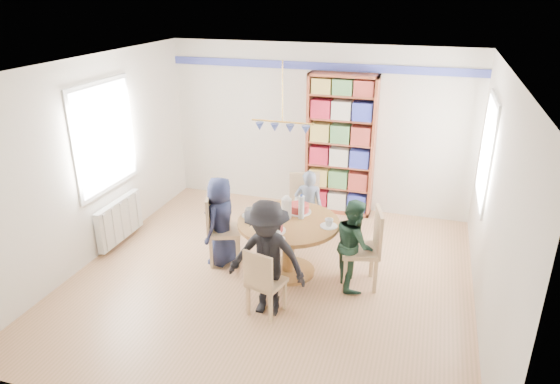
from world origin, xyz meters
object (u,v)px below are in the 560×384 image
at_px(person_right, 354,244).
at_px(dining_table, 288,235).
at_px(person_left, 221,221).
at_px(radiator, 120,220).
at_px(person_far, 308,208).
at_px(chair_left, 218,226).
at_px(chair_right, 367,245).
at_px(chair_far, 305,204).
at_px(chair_near, 263,280).
at_px(person_near, 267,259).
at_px(bookshelf, 341,147).

bearing_deg(person_right, dining_table, 65.02).
relative_size(dining_table, person_left, 1.06).
xyz_separation_m(radiator, person_far, (2.63, 0.78, 0.21)).
height_order(chair_left, person_right, person_right).
distance_m(chair_right, chair_far, 1.46).
xyz_separation_m(chair_near, person_left, (-0.93, 0.99, 0.14)).
bearing_deg(chair_far, person_far, -59.15).
height_order(chair_near, person_near, person_near).
distance_m(radiator, chair_far, 2.72).
xyz_separation_m(person_left, person_right, (1.79, -0.05, -0.03)).
bearing_deg(bookshelf, chair_near, -94.64).
xyz_separation_m(chair_far, person_far, (0.09, -0.14, 0.01)).
relative_size(chair_left, bookshelf, 0.43).
bearing_deg(chair_near, person_near, 78.11).
distance_m(radiator, dining_table, 2.60).
distance_m(chair_left, person_near, 1.34).
height_order(chair_left, person_far, person_far).
relative_size(chair_near, person_far, 0.75).
bearing_deg(person_near, dining_table, 91.11).
xyz_separation_m(chair_left, chair_right, (1.99, 0.01, 0.03)).
distance_m(dining_table, person_left, 0.94).
bearing_deg(chair_left, radiator, 176.55).
bearing_deg(person_far, dining_table, 80.68).
height_order(dining_table, person_left, person_left).
height_order(chair_far, person_far, person_far).
bearing_deg(person_far, radiator, 9.93).
relative_size(chair_left, chair_far, 0.98).
xyz_separation_m(chair_right, person_far, (-0.97, 0.87, -0.00)).
bearing_deg(dining_table, person_left, 179.56).
xyz_separation_m(chair_far, person_near, (0.05, -1.91, 0.14)).
xyz_separation_m(dining_table, bookshelf, (0.24, 2.13, 0.57)).
distance_m(radiator, person_far, 2.75).
relative_size(person_right, person_far, 1.03).
bearing_deg(dining_table, chair_far, 92.50).
height_order(person_right, person_near, person_near).
xyz_separation_m(chair_far, person_right, (0.90, -1.06, 0.03)).
height_order(chair_right, person_far, person_far).
relative_size(person_left, person_far, 1.08).
distance_m(chair_far, bookshelf, 1.29).
bearing_deg(bookshelf, chair_left, -119.78).
xyz_separation_m(person_left, person_far, (0.98, 0.87, -0.05)).
bearing_deg(person_left, chair_right, 94.99).
height_order(chair_left, chair_right, chair_right).
bearing_deg(dining_table, radiator, 177.96).
height_order(radiator, chair_far, chair_far).
bearing_deg(radiator, chair_left, -3.45).
relative_size(radiator, dining_table, 0.77).
bearing_deg(chair_left, chair_far, 47.51).
distance_m(chair_left, person_left, 0.08).
bearing_deg(person_near, person_right, 45.54).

